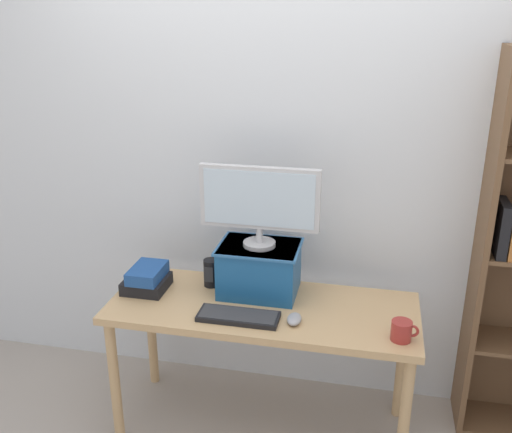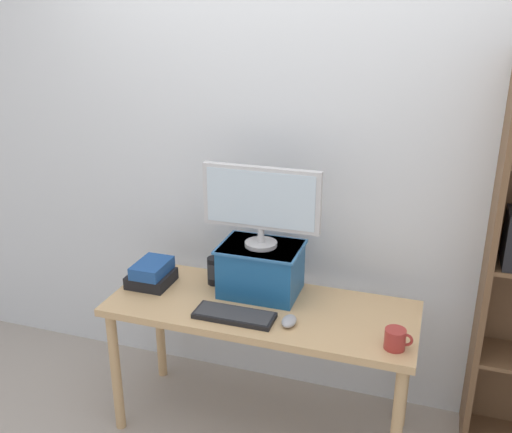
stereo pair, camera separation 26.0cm
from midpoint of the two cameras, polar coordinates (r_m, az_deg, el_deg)
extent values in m
plane|color=#9E9389|center=(3.13, 3.01, -20.18)|extent=(12.00, 12.00, 0.00)
cube|color=silver|center=(2.92, 5.91, 5.73)|extent=(7.00, 0.08, 2.60)
cube|color=tan|center=(2.74, 3.27, -9.25)|extent=(1.46, 0.57, 0.04)
cylinder|color=tan|center=(2.97, -11.35, -15.06)|extent=(0.05, 0.05, 0.67)
cylinder|color=tan|center=(2.68, 16.75, -20.09)|extent=(0.05, 0.05, 0.67)
cylinder|color=tan|center=(3.31, -7.37, -10.73)|extent=(0.05, 0.05, 0.67)
cylinder|color=tan|center=(3.05, 17.16, -14.51)|extent=(0.05, 0.05, 0.67)
cube|color=brown|center=(2.83, 24.71, -4.34)|extent=(0.03, 0.28, 1.88)
cube|color=black|center=(2.76, 26.55, -1.97)|extent=(0.04, 0.20, 0.25)
cube|color=#195189|center=(2.79, 3.18, -5.35)|extent=(0.37, 0.28, 0.25)
cube|color=#2D669E|center=(2.74, 3.22, -3.12)|extent=(0.39, 0.29, 0.01)
cylinder|color=#B7B7BA|center=(2.73, 3.23, -2.81)|extent=(0.16, 0.16, 0.02)
cylinder|color=#B7B7BA|center=(2.71, 3.25, -1.91)|extent=(0.03, 0.03, 0.07)
cube|color=#B7B7BA|center=(2.65, 3.33, 1.81)|extent=(0.57, 0.04, 0.30)
cube|color=silver|center=(2.63, 3.22, 1.68)|extent=(0.52, 0.00, 0.26)
cube|color=black|center=(2.62, 0.69, -9.94)|extent=(0.37, 0.14, 0.02)
cube|color=#333335|center=(2.61, 0.69, -9.71)|extent=(0.35, 0.12, 0.00)
ellipsoid|color=#99999E|center=(2.58, 6.26, -10.43)|extent=(0.06, 0.10, 0.04)
cube|color=black|center=(2.93, -7.93, -6.21)|extent=(0.20, 0.21, 0.06)
cube|color=navy|center=(2.90, -7.84, -5.17)|extent=(0.15, 0.22, 0.06)
cylinder|color=#9E2D28|center=(2.49, 16.72, -11.73)|extent=(0.09, 0.09, 0.09)
torus|color=#9E2D28|center=(2.49, 17.76, -11.76)|extent=(0.06, 0.01, 0.06)
cylinder|color=black|center=(2.89, -1.59, -5.50)|extent=(0.07, 0.07, 0.14)
cube|color=#2D2D30|center=(2.86, -1.86, -5.69)|extent=(0.04, 0.00, 0.08)
camera|label=1|loc=(0.13, -87.14, 1.07)|focal=40.00mm
camera|label=2|loc=(0.13, 92.86, -1.07)|focal=40.00mm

